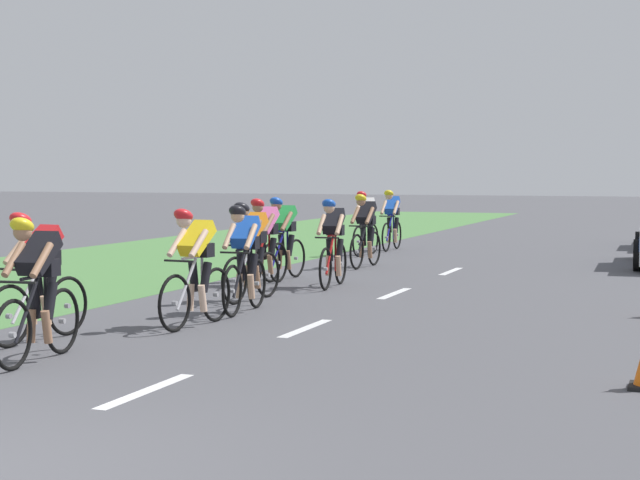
# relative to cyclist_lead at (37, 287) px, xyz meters

# --- Properties ---
(grass_verge) EXTENTS (7.00, 60.00, 0.01)m
(grass_verge) POSITION_rel_cyclist_lead_xyz_m (-5.29, 10.26, -0.78)
(grass_verge) COLOR #4C7F42
(grass_verge) RESTS_ON ground
(lane_markings_centre) EXTENTS (0.14, 17.60, 0.01)m
(lane_markings_centre) POSITION_rel_cyclist_lead_xyz_m (1.78, 3.15, -0.78)
(lane_markings_centre) COLOR white
(lane_markings_centre) RESTS_ON ground
(cyclist_lead) EXTENTS (0.45, 1.72, 1.56)m
(cyclist_lead) POSITION_rel_cyclist_lead_xyz_m (0.00, 0.00, 0.00)
(cyclist_lead) COLOR black
(cyclist_lead) RESTS_ON ground
(cyclist_second) EXTENTS (0.45, 1.72, 1.56)m
(cyclist_second) POSITION_rel_cyclist_lead_xyz_m (-0.78, 1.10, 0.00)
(cyclist_second) COLOR black
(cyclist_second) RESTS_ON ground
(cyclist_third) EXTENTS (0.44, 1.72, 1.56)m
(cyclist_third) POSITION_rel_cyclist_lead_xyz_m (0.41, 2.77, 0.00)
(cyclist_third) COLOR black
(cyclist_third) RESTS_ON ground
(cyclist_fourth) EXTENTS (0.44, 1.72, 1.56)m
(cyclist_fourth) POSITION_rel_cyclist_lead_xyz_m (0.44, 4.21, 0.00)
(cyclist_fourth) COLOR black
(cyclist_fourth) RESTS_ON ground
(cyclist_fifth) EXTENTS (0.45, 1.72, 1.56)m
(cyclist_fifth) POSITION_rel_cyclist_lead_xyz_m (-0.02, 5.45, 0.00)
(cyclist_fifth) COLOR black
(cyclist_fifth) RESTS_ON ground
(cyclist_sixth) EXTENTS (0.44, 1.72, 1.56)m
(cyclist_sixth) POSITION_rel_cyclist_lead_xyz_m (0.53, 7.65, 0.00)
(cyclist_sixth) COLOR black
(cyclist_sixth) RESTS_ON ground
(cyclist_seventh) EXTENTS (0.44, 1.72, 1.56)m
(cyclist_seventh) POSITION_rel_cyclist_lead_xyz_m (-0.69, 7.52, 0.00)
(cyclist_seventh) COLOR black
(cyclist_seventh) RESTS_ON ground
(cyclist_eighth) EXTENTS (0.43, 1.72, 1.56)m
(cyclist_eighth) POSITION_rel_cyclist_lead_xyz_m (-0.08, 11.36, 0.00)
(cyclist_eighth) COLOR black
(cyclist_eighth) RESTS_ON ground
(cyclist_ninth) EXTENTS (0.45, 1.72, 1.56)m
(cyclist_ninth) POSITION_rel_cyclist_lead_xyz_m (-0.74, 8.48, 0.00)
(cyclist_ninth) COLOR black
(cyclist_ninth) RESTS_ON ground
(cyclist_tenth) EXTENTS (0.43, 1.72, 1.56)m
(cyclist_tenth) POSITION_rel_cyclist_lead_xyz_m (-1.04, 14.33, 0.00)
(cyclist_tenth) COLOR black
(cyclist_tenth) RESTS_ON ground
(cyclist_eleventh) EXTENTS (0.42, 1.72, 1.56)m
(cyclist_eleventh) POSITION_rel_cyclist_lead_xyz_m (-0.90, 16.03, 0.00)
(cyclist_eleventh) COLOR black
(cyclist_eleventh) RESTS_ON ground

